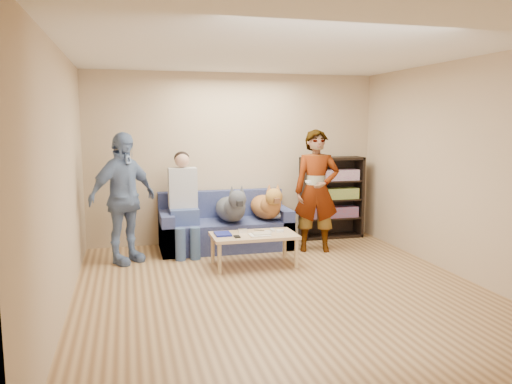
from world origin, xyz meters
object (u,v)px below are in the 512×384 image
object	(u,v)px
camera_silver	(243,231)
person_seated	(184,199)
person_standing_right	(317,191)
notebook_blue	(223,234)
dog_gray	(232,208)
person_standing_left	(123,198)
coffee_table	(254,237)
bookshelf	(331,196)
sofa	(225,229)
dog_tan	(267,205)

from	to	relation	value
camera_silver	person_seated	world-z (taller)	person_seated
person_standing_right	camera_silver	distance (m)	1.32
notebook_blue	person_seated	size ratio (longest dim) A/B	0.18
person_standing_right	camera_silver	world-z (taller)	person_standing_right
notebook_blue	person_seated	bearing A→B (deg)	115.18
dog_gray	person_standing_left	bearing A→B (deg)	-171.04
person_standing_right	coffee_table	world-z (taller)	person_standing_right
bookshelf	camera_silver	bearing A→B (deg)	-146.62
dog_gray	bookshelf	xyz separation A→B (m)	(1.74, 0.45, 0.05)
notebook_blue	coffee_table	size ratio (longest dim) A/B	0.24
bookshelf	person_standing_left	bearing A→B (deg)	-167.98
dog_gray	sofa	bearing A→B (deg)	105.66
person_standing_left	sofa	world-z (taller)	person_standing_left
person_standing_left	person_seated	size ratio (longest dim) A/B	1.18
notebook_blue	coffee_table	world-z (taller)	notebook_blue
person_standing_right	person_seated	size ratio (longest dim) A/B	1.19
dog_gray	coffee_table	xyz separation A→B (m)	(0.12, -0.81, -0.26)
notebook_blue	dog_gray	xyz separation A→B (m)	(0.28, 0.76, 0.20)
camera_silver	person_standing_left	bearing A→B (deg)	163.34
notebook_blue	camera_silver	xyz separation A→B (m)	(0.28, 0.07, 0.01)
person_standing_right	bookshelf	world-z (taller)	person_standing_right
notebook_blue	camera_silver	distance (m)	0.29
notebook_blue	coffee_table	distance (m)	0.41
camera_silver	sofa	xyz separation A→B (m)	(-0.07, 0.91, -0.16)
camera_silver	sofa	size ratio (longest dim) A/B	0.06
dog_gray	dog_tan	size ratio (longest dim) A/B	1.07
notebook_blue	person_seated	xyz separation A→B (m)	(-0.40, 0.85, 0.34)
person_standing_left	sofa	bearing A→B (deg)	-19.62
person_standing_right	coffee_table	bearing A→B (deg)	-137.78
person_seated	sofa	bearing A→B (deg)	11.66
person_standing_right	coffee_table	xyz separation A→B (m)	(-1.06, -0.51, -0.50)
dog_gray	coffee_table	world-z (taller)	dog_gray
person_standing_right	camera_silver	bearing A→B (deg)	-145.18
dog_tan	notebook_blue	bearing A→B (deg)	-134.63
camera_silver	dog_gray	world-z (taller)	dog_gray
sofa	person_seated	world-z (taller)	person_seated
camera_silver	coffee_table	size ratio (longest dim) A/B	0.10
person_standing_left	bookshelf	size ratio (longest dim) A/B	1.33
dog_gray	coffee_table	distance (m)	0.86
person_standing_left	coffee_table	world-z (taller)	person_standing_left
camera_silver	bookshelf	bearing A→B (deg)	33.38
person_seated	coffee_table	size ratio (longest dim) A/B	1.34
camera_silver	dog_tan	bearing A→B (deg)	54.54
person_standing_right	person_seated	bearing A→B (deg)	-175.36
person_standing_left	dog_tan	world-z (taller)	person_standing_left
dog_tan	coffee_table	distance (m)	1.02
camera_silver	dog_tan	xyz separation A→B (m)	(0.55, 0.77, 0.19)
notebook_blue	dog_gray	bearing A→B (deg)	70.07
person_standing_left	notebook_blue	xyz separation A→B (m)	(1.23, -0.52, -0.43)
person_standing_left	camera_silver	distance (m)	1.63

